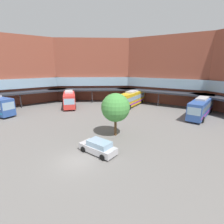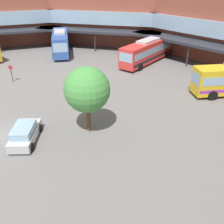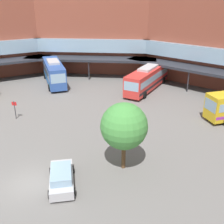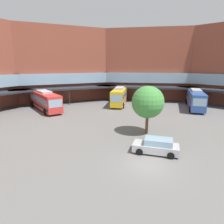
{
  "view_description": "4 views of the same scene",
  "coord_description": "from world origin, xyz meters",
  "px_view_note": "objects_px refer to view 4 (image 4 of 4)",
  "views": [
    {
      "loc": [
        7.4,
        -14.39,
        9.59
      ],
      "look_at": [
        0.16,
        14.78,
        1.43
      ],
      "focal_mm": 27.35,
      "sensor_mm": 36.0,
      "label": 1
    },
    {
      "loc": [
        21.41,
        1.21,
        12.75
      ],
      "look_at": [
        2.77,
        9.89,
        1.6
      ],
      "focal_mm": 41.26,
      "sensor_mm": 36.0,
      "label": 2
    },
    {
      "loc": [
        18.72,
        -4.29,
        14.15
      ],
      "look_at": [
        -2.93,
        10.09,
        2.82
      ],
      "focal_mm": 44.0,
      "sensor_mm": 36.0,
      "label": 3
    },
    {
      "loc": [
        -5.01,
        -14.92,
        8.54
      ],
      "look_at": [
        -1.24,
        13.22,
        1.61
      ],
      "focal_mm": 31.53,
      "sensor_mm": 36.0,
      "label": 4
    }
  ],
  "objects_px": {
    "bus_3": "(120,96)",
    "bus_4": "(195,99)",
    "plaza_tree": "(148,102)",
    "parked_car": "(156,146)",
    "bus_1": "(45,100)"
  },
  "relations": [
    {
      "from": "bus_3",
      "to": "bus_4",
      "type": "xyz_separation_m",
      "value": [
        14.26,
        -5.6,
        0.0
      ]
    },
    {
      "from": "bus_4",
      "to": "plaza_tree",
      "type": "distance_m",
      "value": 19.44
    },
    {
      "from": "parked_car",
      "to": "bus_3",
      "type": "bearing_deg",
      "value": -67.16
    },
    {
      "from": "bus_3",
      "to": "parked_car",
      "type": "distance_m",
      "value": 24.39
    },
    {
      "from": "bus_3",
      "to": "plaza_tree",
      "type": "bearing_deg",
      "value": 17.54
    },
    {
      "from": "parked_car",
      "to": "plaza_tree",
      "type": "height_order",
      "value": "plaza_tree"
    },
    {
      "from": "bus_3",
      "to": "plaza_tree",
      "type": "distance_m",
      "value": 18.97
    },
    {
      "from": "bus_3",
      "to": "parked_car",
      "type": "height_order",
      "value": "bus_3"
    },
    {
      "from": "bus_4",
      "to": "bus_1",
      "type": "bearing_deg",
      "value": -70.87
    },
    {
      "from": "plaza_tree",
      "to": "bus_1",
      "type": "bearing_deg",
      "value": 134.27
    },
    {
      "from": "parked_car",
      "to": "plaza_tree",
      "type": "relative_size",
      "value": 0.79
    },
    {
      "from": "bus_1",
      "to": "plaza_tree",
      "type": "bearing_deg",
      "value": 16.84
    },
    {
      "from": "bus_3",
      "to": "plaza_tree",
      "type": "height_order",
      "value": "plaza_tree"
    },
    {
      "from": "bus_1",
      "to": "bus_3",
      "type": "distance_m",
      "value": 15.39
    },
    {
      "from": "bus_3",
      "to": "bus_4",
      "type": "bearing_deg",
      "value": 85.49
    }
  ]
}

